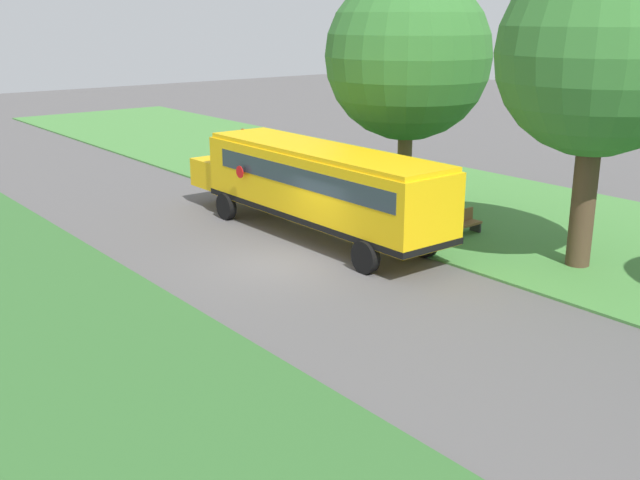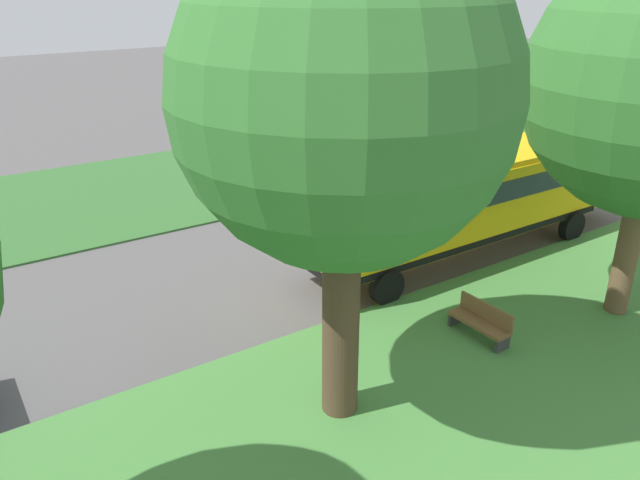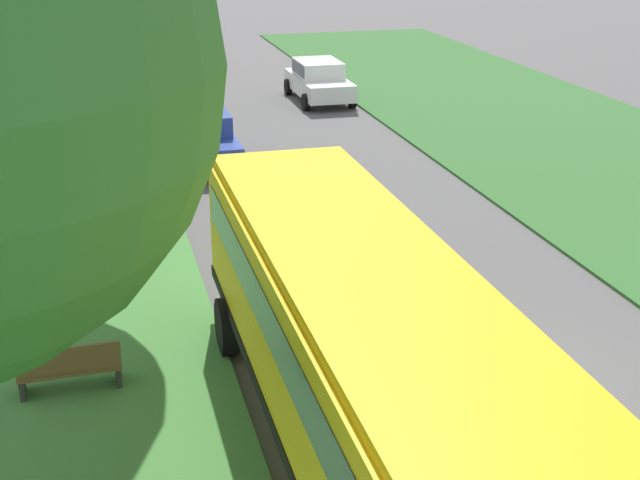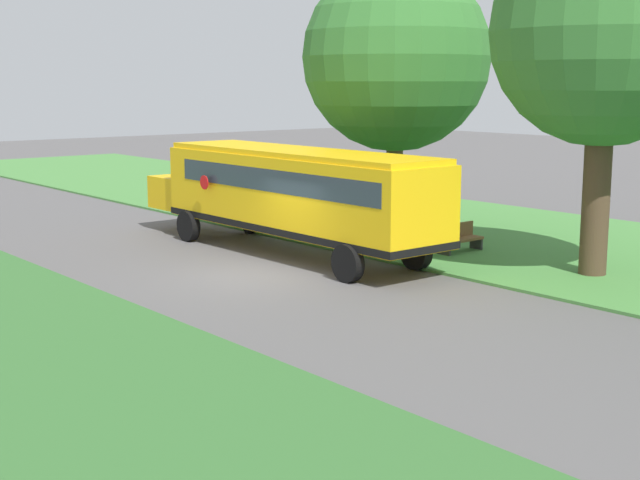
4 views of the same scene
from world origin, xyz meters
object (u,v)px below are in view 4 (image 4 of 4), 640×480
at_px(oak_tree_roadside_mid, 607,32).
at_px(stop_sign, 210,174).
at_px(park_bench, 459,239).
at_px(oak_tree_beside_bus, 391,59).
at_px(school_bus, 292,191).

distance_m(oak_tree_roadside_mid, stop_sign, 16.00).
bearing_deg(park_bench, oak_tree_beside_bus, -103.57).
bearing_deg(stop_sign, school_bus, 75.89).
xyz_separation_m(school_bus, oak_tree_beside_bus, (-4.86, -0.88, 3.94)).
height_order(school_bus, park_bench, school_bus).
xyz_separation_m(oak_tree_roadside_mid, park_bench, (0.34, -4.48, -5.89)).
bearing_deg(oak_tree_roadside_mid, school_bus, -61.17).
height_order(school_bus, oak_tree_roadside_mid, oak_tree_roadside_mid).
distance_m(school_bus, park_bench, 5.22).
bearing_deg(park_bench, school_bus, -39.35).
relative_size(oak_tree_beside_bus, oak_tree_roadside_mid, 0.98).
relative_size(school_bus, oak_tree_beside_bus, 1.37).
distance_m(school_bus, stop_sign, 7.71).
height_order(oak_tree_beside_bus, stop_sign, oak_tree_beside_bus).
relative_size(oak_tree_roadside_mid, stop_sign, 3.40).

